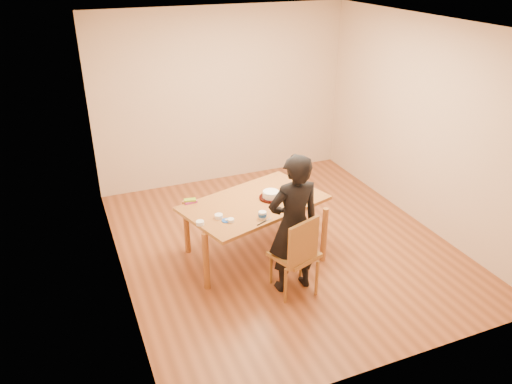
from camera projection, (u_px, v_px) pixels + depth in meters
name	position (u px, v px, depth m)	size (l,w,h in m)	color
room_shell	(273.00, 136.00, 6.11)	(4.00, 4.50, 2.70)	brown
dining_table	(254.00, 203.00, 5.85)	(1.63, 0.97, 0.04)	brown
dining_chair	(294.00, 254.00, 5.38)	(0.44, 0.44, 0.04)	brown
cake_plate	(271.00, 198.00, 5.91)	(0.28, 0.28, 0.02)	red
cake	(271.00, 195.00, 5.89)	(0.20, 0.20, 0.06)	white
frosting_dome	(271.00, 191.00, 5.87)	(0.19, 0.19, 0.03)	white
frosting_tub	(262.00, 215.00, 5.47)	(0.09, 0.09, 0.08)	white
frosting_lid	(226.00, 221.00, 5.43)	(0.11, 0.11, 0.01)	blue
frosting_dollop	(226.00, 219.00, 5.42)	(0.04, 0.04, 0.02)	white
ramekin_green	(231.00, 220.00, 5.41)	(0.07, 0.07, 0.04)	white
ramekin_yellow	(219.00, 216.00, 5.48)	(0.09, 0.09, 0.04)	white
ramekin_multi	(200.00, 223.00, 5.35)	(0.09, 0.09, 0.04)	white
candy_box_pink	(191.00, 202.00, 5.81)	(0.14, 0.07, 0.02)	#EB376D
candy_box_green	(190.00, 200.00, 5.81)	(0.14, 0.07, 0.02)	green
spatula	(262.00, 223.00, 5.38)	(0.15, 0.01, 0.01)	black
person	(294.00, 224.00, 5.26)	(0.58, 0.38, 1.60)	black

